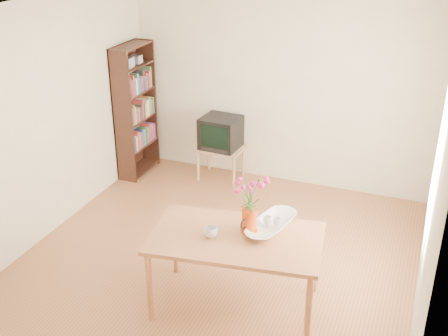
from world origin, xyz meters
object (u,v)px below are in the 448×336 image
at_px(table, 236,243).
at_px(pitcher, 249,222).
at_px(television, 221,132).
at_px(bowl, 272,208).
at_px(mug, 211,232).

height_order(table, pitcher, pitcher).
bearing_deg(pitcher, table, -107.89).
height_order(pitcher, television, pitcher).
xyz_separation_m(table, bowl, (0.25, 0.25, 0.28)).
xyz_separation_m(table, television, (-1.13, 2.48, 0.00)).
height_order(bowl, television, bowl).
distance_m(bowl, television, 2.63).
bearing_deg(table, television, 106.39).
height_order(table, bowl, bowl).
distance_m(pitcher, television, 2.66).
xyz_separation_m(table, pitcher, (0.08, 0.12, 0.18)).
relative_size(pitcher, television, 0.45).
distance_m(pitcher, mug, 0.36).
bearing_deg(bowl, pitcher, -140.93).
relative_size(table, mug, 13.17).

